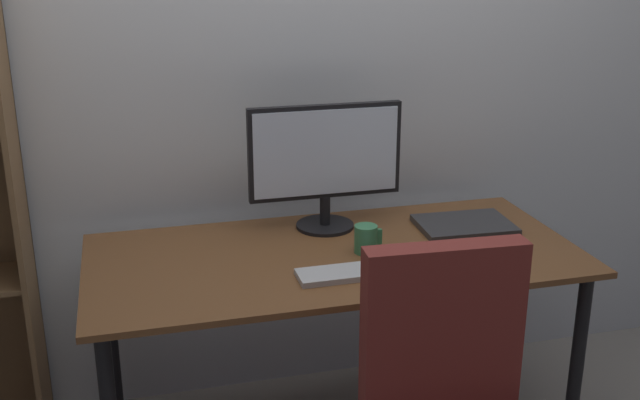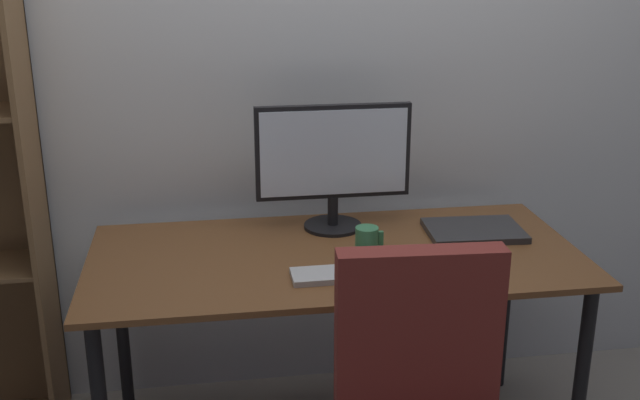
# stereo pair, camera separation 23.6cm
# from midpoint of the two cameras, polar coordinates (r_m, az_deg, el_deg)

# --- Properties ---
(back_wall) EXTENTS (6.40, 0.10, 2.60)m
(back_wall) POSITION_cam_midpoint_polar(r_m,az_deg,el_deg) (2.82, -4.34, 10.80)
(back_wall) COLOR silver
(back_wall) RESTS_ON ground
(desk) EXTENTS (1.56, 0.74, 0.74)m
(desk) POSITION_cam_midpoint_polar(r_m,az_deg,el_deg) (2.49, -1.66, -5.71)
(desk) COLOR brown
(desk) RESTS_ON ground
(monitor) EXTENTS (0.53, 0.20, 0.43)m
(monitor) POSITION_cam_midpoint_polar(r_m,az_deg,el_deg) (2.59, -2.22, 3.04)
(monitor) COLOR black
(monitor) RESTS_ON desk
(keyboard) EXTENTS (0.29, 0.11, 0.02)m
(keyboard) POSITION_cam_midpoint_polar(r_m,az_deg,el_deg) (2.28, -1.05, -5.51)
(keyboard) COLOR #B7BABC
(keyboard) RESTS_ON desk
(mouse) EXTENTS (0.06, 0.10, 0.03)m
(mouse) POSITION_cam_midpoint_polar(r_m,az_deg,el_deg) (2.34, 4.89, -4.79)
(mouse) COLOR black
(mouse) RESTS_ON desk
(coffee_mug) EXTENTS (0.09, 0.07, 0.09)m
(coffee_mug) POSITION_cam_midpoint_polar(r_m,az_deg,el_deg) (2.44, 0.67, -2.97)
(coffee_mug) COLOR #387F51
(coffee_mug) RESTS_ON desk
(laptop) EXTENTS (0.33, 0.25, 0.02)m
(laptop) POSITION_cam_midpoint_polar(r_m,az_deg,el_deg) (2.68, 8.19, -1.89)
(laptop) COLOR #2D2D30
(laptop) RESTS_ON desk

